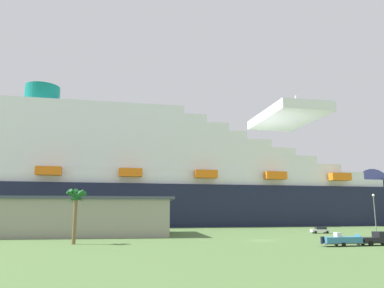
{
  "coord_description": "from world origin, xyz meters",
  "views": [
    {
      "loc": [
        -25.09,
        -69.22,
        5.42
      ],
      "look_at": [
        -7.64,
        35.15,
        25.03
      ],
      "focal_mm": 34.22,
      "sensor_mm": 36.0,
      "label": 1
    }
  ],
  "objects_px": {
    "pickup_truck": "(377,239)",
    "parked_car_green_wagon": "(34,233)",
    "palm_tree": "(76,201)",
    "parked_car_yellow_taxi": "(143,232)",
    "cruise_ship": "(124,180)",
    "parked_car_white_van": "(320,230)",
    "street_lamp": "(374,209)",
    "small_boat_on_trailer": "(345,240)"
  },
  "relations": [
    {
      "from": "palm_tree",
      "to": "parked_car_yellow_taxi",
      "type": "bearing_deg",
      "value": 56.99
    },
    {
      "from": "cruise_ship",
      "to": "palm_tree",
      "type": "xyz_separation_m",
      "value": [
        -6.77,
        -79.38,
        -10.32
      ]
    },
    {
      "from": "parked_car_green_wagon",
      "to": "parked_car_yellow_taxi",
      "type": "height_order",
      "value": "same"
    },
    {
      "from": "cruise_ship",
      "to": "pickup_truck",
      "type": "height_order",
      "value": "cruise_ship"
    },
    {
      "from": "parked_car_green_wagon",
      "to": "parked_car_yellow_taxi",
      "type": "xyz_separation_m",
      "value": [
        23.08,
        0.1,
        0.0
      ]
    },
    {
      "from": "street_lamp",
      "to": "parked_car_white_van",
      "type": "xyz_separation_m",
      "value": [
        -6.31,
        13.09,
        -5.12
      ]
    },
    {
      "from": "parked_car_green_wagon",
      "to": "parked_car_white_van",
      "type": "bearing_deg",
      "value": 2.87
    },
    {
      "from": "cruise_ship",
      "to": "parked_car_green_wagon",
      "type": "height_order",
      "value": "cruise_ship"
    },
    {
      "from": "cruise_ship",
      "to": "pickup_truck",
      "type": "distance_m",
      "value": 100.66
    },
    {
      "from": "pickup_truck",
      "to": "parked_car_yellow_taxi",
      "type": "distance_m",
      "value": 47.21
    },
    {
      "from": "pickup_truck",
      "to": "street_lamp",
      "type": "relative_size",
      "value": 0.61
    },
    {
      "from": "small_boat_on_trailer",
      "to": "street_lamp",
      "type": "bearing_deg",
      "value": 44.83
    },
    {
      "from": "cruise_ship",
      "to": "pickup_truck",
      "type": "relative_size",
      "value": 47.77
    },
    {
      "from": "parked_car_white_van",
      "to": "street_lamp",
      "type": "bearing_deg",
      "value": -64.28
    },
    {
      "from": "parked_car_yellow_taxi",
      "to": "palm_tree",
      "type": "bearing_deg",
      "value": -123.01
    },
    {
      "from": "pickup_truck",
      "to": "small_boat_on_trailer",
      "type": "distance_m",
      "value": 5.91
    },
    {
      "from": "parked_car_green_wagon",
      "to": "pickup_truck",
      "type": "bearing_deg",
      "value": -25.77
    },
    {
      "from": "parked_car_yellow_taxi",
      "to": "street_lamp",
      "type": "bearing_deg",
      "value": -10.87
    },
    {
      "from": "pickup_truck",
      "to": "small_boat_on_trailer",
      "type": "relative_size",
      "value": 0.64
    },
    {
      "from": "pickup_truck",
      "to": "parked_car_yellow_taxi",
      "type": "relative_size",
      "value": 1.33
    },
    {
      "from": "parked_car_green_wagon",
      "to": "parked_car_white_van",
      "type": "relative_size",
      "value": 0.95
    },
    {
      "from": "parked_car_green_wagon",
      "to": "parked_car_yellow_taxi",
      "type": "bearing_deg",
      "value": 0.25
    },
    {
      "from": "street_lamp",
      "to": "parked_car_white_van",
      "type": "distance_m",
      "value": 15.41
    },
    {
      "from": "parked_car_green_wagon",
      "to": "cruise_ship",
      "type": "bearing_deg",
      "value": 73.8
    },
    {
      "from": "pickup_truck",
      "to": "palm_tree",
      "type": "xyz_separation_m",
      "value": [
        -49.35,
        10.34,
        6.12
      ]
    },
    {
      "from": "parked_car_green_wagon",
      "to": "street_lamp",
      "type": "bearing_deg",
      "value": -7.45
    },
    {
      "from": "parked_car_white_van",
      "to": "parked_car_green_wagon",
      "type": "bearing_deg",
      "value": -177.13
    },
    {
      "from": "palm_tree",
      "to": "parked_car_yellow_taxi",
      "type": "xyz_separation_m",
      "value": [
        12.23,
        18.82,
        -6.33
      ]
    },
    {
      "from": "small_boat_on_trailer",
      "to": "pickup_truck",
      "type": "bearing_deg",
      "value": 3.09
    },
    {
      "from": "small_boat_on_trailer",
      "to": "palm_tree",
      "type": "relative_size",
      "value": 0.95
    },
    {
      "from": "pickup_truck",
      "to": "parked_car_white_van",
      "type": "bearing_deg",
      "value": 76.83
    },
    {
      "from": "palm_tree",
      "to": "parked_car_green_wagon",
      "type": "bearing_deg",
      "value": 120.09
    },
    {
      "from": "street_lamp",
      "to": "small_boat_on_trailer",
      "type": "bearing_deg",
      "value": -135.17
    },
    {
      "from": "cruise_ship",
      "to": "small_boat_on_trailer",
      "type": "distance_m",
      "value": 98.62
    },
    {
      "from": "cruise_ship",
      "to": "pickup_truck",
      "type": "xyz_separation_m",
      "value": [
        42.58,
        -89.72,
        -16.44
      ]
    },
    {
      "from": "cruise_ship",
      "to": "parked_car_white_van",
      "type": "height_order",
      "value": "cruise_ship"
    },
    {
      "from": "cruise_ship",
      "to": "parked_car_yellow_taxi",
      "type": "bearing_deg",
      "value": -84.85
    },
    {
      "from": "small_boat_on_trailer",
      "to": "palm_tree",
      "type": "distance_m",
      "value": 45.17
    },
    {
      "from": "street_lamp",
      "to": "parked_car_green_wagon",
      "type": "height_order",
      "value": "street_lamp"
    },
    {
      "from": "pickup_truck",
      "to": "parked_car_green_wagon",
      "type": "bearing_deg",
      "value": 154.23
    },
    {
      "from": "street_lamp",
      "to": "pickup_truck",
      "type": "bearing_deg",
      "value": -125.68
    },
    {
      "from": "street_lamp",
      "to": "cruise_ship",
      "type": "bearing_deg",
      "value": 128.76
    }
  ]
}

